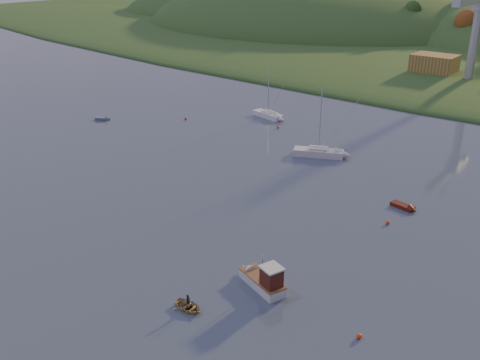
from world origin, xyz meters
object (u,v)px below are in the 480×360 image
Objects in this scene: sailboat_far at (268,114)px; red_tender at (407,208)px; grey_dinghy at (105,119)px; sailboat_near at (318,152)px; canoe at (188,307)px; fishing_boat at (260,277)px.

red_tender is at bearing -19.27° from sailboat_far.
sailboat_far is at bearing 12.85° from grey_dinghy.
sailboat_far is at bearing 121.11° from sailboat_near.
grey_dinghy reaches higher than canoe.
grey_dinghy is (-45.53, -9.28, -0.50)m from sailboat_near.
red_tender reaches higher than canoe.
red_tender is at bearing -81.50° from fishing_boat.
sailboat_near is at bearing 15.27° from canoe.
sailboat_near is (-15.26, 36.97, -0.20)m from fishing_boat.
red_tender is at bearing -52.66° from sailboat_near.
sailboat_far is 3.21× the size of canoe.
canoe is 67.85m from grey_dinghy.
sailboat_near reaches higher than grey_dinghy.
fishing_boat is 2.24× the size of canoe.
sailboat_near reaches higher than canoe.
sailboat_far reaches higher than red_tender.
canoe is 35.20m from red_tender.
sailboat_far is 46.99m from red_tender.
red_tender reaches higher than grey_dinghy.
sailboat_near reaches higher than red_tender.
sailboat_far is 33.88m from grey_dinghy.
canoe is at bearing -49.44° from sailboat_far.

